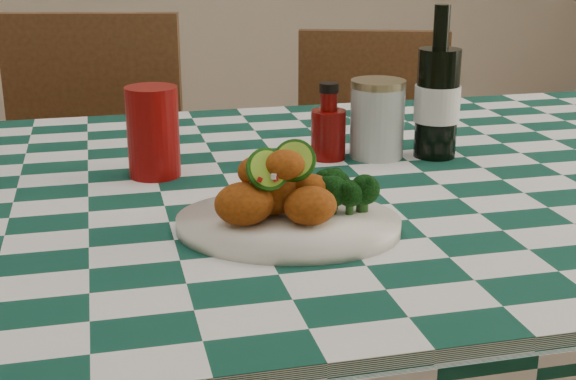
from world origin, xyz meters
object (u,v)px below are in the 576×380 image
object	(u,v)px
fried_chicken_pile	(283,185)
red_tumbler	(153,132)
wooden_chair_left	(84,227)
wooden_chair_right	(370,210)
plate	(288,224)
beer_bottle	(438,83)
ketchup_bottle	(329,121)
mason_jar	(377,119)

from	to	relation	value
fried_chicken_pile	red_tumbler	xyz separation A→B (m)	(-0.14, 0.28, 0.01)
wooden_chair_left	wooden_chair_right	distance (m)	0.73
red_tumbler	wooden_chair_right	size ratio (longest dim) A/B	0.16
plate	beer_bottle	bearing A→B (deg)	41.23
red_tumbler	ketchup_bottle	bearing A→B (deg)	5.85
mason_jar	wooden_chair_right	world-z (taller)	mason_jar
beer_bottle	wooden_chair_left	distance (m)	0.97
wooden_chair_left	red_tumbler	bearing A→B (deg)	-65.50
ketchup_bottle	mason_jar	size ratio (longest dim) A/B	0.98
plate	red_tumbler	bearing A→B (deg)	117.37
mason_jar	plate	bearing A→B (deg)	-126.63
wooden_chair_left	wooden_chair_right	bearing A→B (deg)	16.04
ketchup_bottle	beer_bottle	world-z (taller)	beer_bottle
ketchup_bottle	wooden_chair_right	size ratio (longest dim) A/B	0.14
plate	mason_jar	distance (m)	0.38
fried_chicken_pile	wooden_chair_left	bearing A→B (deg)	106.47
red_tumbler	wooden_chair_right	world-z (taller)	red_tumbler
red_tumbler	beer_bottle	distance (m)	0.47
wooden_chair_left	beer_bottle	bearing A→B (deg)	-33.93
plate	ketchup_bottle	bearing A→B (deg)	65.20
wooden_chair_left	mason_jar	bearing A→B (deg)	-37.93
fried_chicken_pile	red_tumbler	bearing A→B (deg)	116.30
plate	mason_jar	xyz separation A→B (m)	(0.22, 0.30, 0.06)
beer_bottle	wooden_chair_right	bearing A→B (deg)	78.95
beer_bottle	wooden_chair_right	size ratio (longest dim) A/B	0.28
plate	fried_chicken_pile	xyz separation A→B (m)	(-0.01, 0.00, 0.05)
red_tumbler	mason_jar	world-z (taller)	red_tumbler
mason_jar	beer_bottle	bearing A→B (deg)	-12.50
plate	wooden_chair_left	world-z (taller)	wooden_chair_left
red_tumbler	fried_chicken_pile	bearing A→B (deg)	-63.70
fried_chicken_pile	beer_bottle	xyz separation A→B (m)	(0.33, 0.28, 0.06)
wooden_chair_right	wooden_chair_left	bearing A→B (deg)	-158.35
red_tumbler	ketchup_bottle	distance (m)	0.29
beer_bottle	fried_chicken_pile	bearing A→B (deg)	-139.34
red_tumbler	beer_bottle	size ratio (longest dim) A/B	0.56
plate	wooden_chair_right	distance (m)	1.11
mason_jar	wooden_chair_left	distance (m)	0.87
fried_chicken_pile	ketchup_bottle	size ratio (longest dim) A/B	1.10
beer_bottle	wooden_chair_left	xyz separation A→B (m)	(-0.60, 0.63, -0.43)
mason_jar	beer_bottle	size ratio (longest dim) A/B	0.52
beer_bottle	wooden_chair_left	size ratio (longest dim) A/B	0.26
ketchup_bottle	wooden_chair_left	world-z (taller)	wooden_chair_left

